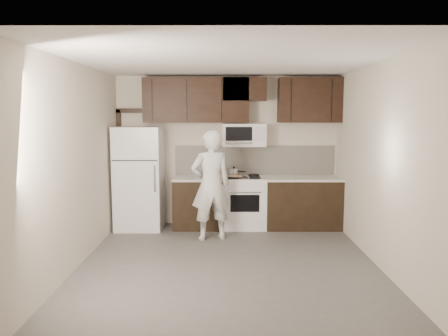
{
  "coord_description": "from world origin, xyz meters",
  "views": [
    {
      "loc": [
        -0.04,
        -5.7,
        2.03
      ],
      "look_at": [
        -0.06,
        0.9,
        1.2
      ],
      "focal_mm": 35.0,
      "sensor_mm": 36.0,
      "label": 1
    }
  ],
  "objects_px": {
    "stove": "(244,202)",
    "person": "(211,185)",
    "microwave": "(244,135)",
    "refrigerator": "(139,178)"
  },
  "relations": [
    {
      "from": "stove",
      "to": "person",
      "type": "relative_size",
      "value": 0.53
    },
    {
      "from": "microwave",
      "to": "refrigerator",
      "type": "height_order",
      "value": "microwave"
    },
    {
      "from": "stove",
      "to": "person",
      "type": "distance_m",
      "value": 1.02
    },
    {
      "from": "stove",
      "to": "refrigerator",
      "type": "relative_size",
      "value": 0.52
    },
    {
      "from": "microwave",
      "to": "person",
      "type": "distance_m",
      "value": 1.27
    },
    {
      "from": "microwave",
      "to": "person",
      "type": "bearing_deg",
      "value": -123.8
    },
    {
      "from": "stove",
      "to": "microwave",
      "type": "xyz_separation_m",
      "value": [
        -0.0,
        0.12,
        1.19
      ]
    },
    {
      "from": "stove",
      "to": "refrigerator",
      "type": "bearing_deg",
      "value": -178.49
    },
    {
      "from": "refrigerator",
      "to": "person",
      "type": "xyz_separation_m",
      "value": [
        1.28,
        -0.68,
        -0.01
      ]
    },
    {
      "from": "microwave",
      "to": "person",
      "type": "relative_size",
      "value": 0.43
    }
  ]
}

